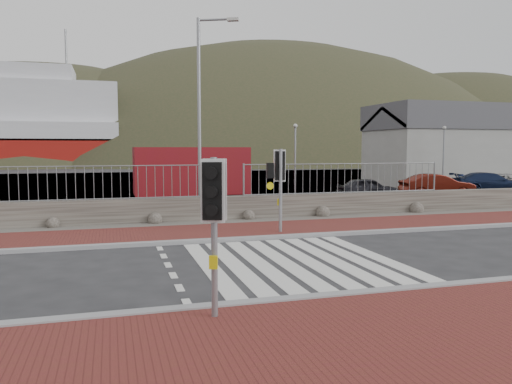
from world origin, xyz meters
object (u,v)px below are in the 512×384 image
object	(u,v)px
traffic_signal_far	(279,173)
car_b	(437,186)
car_d	(509,182)
shipping_container	(191,171)
traffic_signal_near	(214,204)
car_a	(368,188)
car_c	(490,183)
streetlight	(202,107)

from	to	relation	value
traffic_signal_far	car_b	distance (m)	15.00
car_d	car_b	bearing A→B (deg)	117.11
shipping_container	traffic_signal_near	bearing A→B (deg)	-97.90
traffic_signal_near	car_a	world-z (taller)	traffic_signal_near
traffic_signal_far	car_d	world-z (taller)	traffic_signal_far
car_c	car_d	size ratio (longest dim) A/B	1.12
traffic_signal_far	car_a	distance (m)	12.31
traffic_signal_near	car_c	bearing A→B (deg)	59.81
car_b	car_c	world-z (taller)	car_b
traffic_signal_near	car_b	world-z (taller)	traffic_signal_near
car_c	car_d	bearing A→B (deg)	-44.23
car_b	car_d	world-z (taller)	car_b
car_a	car_b	bearing A→B (deg)	-94.61
car_b	car_d	bearing A→B (deg)	-56.48
traffic_signal_near	shipping_container	size ratio (longest dim) A/B	0.39
car_b	car_d	size ratio (longest dim) A/B	1.02
traffic_signal_far	shipping_container	distance (m)	14.91
car_d	car_c	bearing A→B (deg)	125.00
car_a	car_d	xyz separation A→B (m)	(11.61, 2.51, -0.03)
traffic_signal_near	car_d	world-z (taller)	traffic_signal_near
car_a	car_b	world-z (taller)	car_b
streetlight	car_a	bearing A→B (deg)	50.92
car_c	shipping_container	bearing A→B (deg)	90.79
streetlight	car_c	xyz separation A→B (m)	(18.50, 5.71, -3.66)
traffic_signal_far	car_d	distance (m)	22.98
car_c	car_d	xyz separation A→B (m)	(2.92, 1.63, -0.09)
shipping_container	car_d	xyz separation A→B (m)	(20.23, -3.27, -0.85)
car_c	streetlight	bearing A→B (deg)	123.76
car_a	car_c	world-z (taller)	car_c
streetlight	car_d	xyz separation A→B (m)	(21.43, 7.34, -3.75)
traffic_signal_far	car_d	bearing A→B (deg)	-145.06
traffic_signal_near	car_d	size ratio (longest dim) A/B	0.66
streetlight	shipping_container	world-z (taller)	streetlight
car_c	car_d	world-z (taller)	car_c
traffic_signal_near	traffic_signal_far	bearing A→B (deg)	83.42
car_a	car_b	xyz separation A→B (m)	(4.02, -0.45, 0.08)
traffic_signal_near	car_a	bearing A→B (deg)	73.99
traffic_signal_far	car_b	xyz separation A→B (m)	(12.18, 8.66, -1.30)
traffic_signal_near	car_b	size ratio (longest dim) A/B	0.65
traffic_signal_near	traffic_signal_far	xyz separation A→B (m)	(3.58, 7.29, 0.10)
car_b	car_d	xyz separation A→B (m)	(7.59, 2.96, -0.11)
car_a	car_c	distance (m)	8.73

